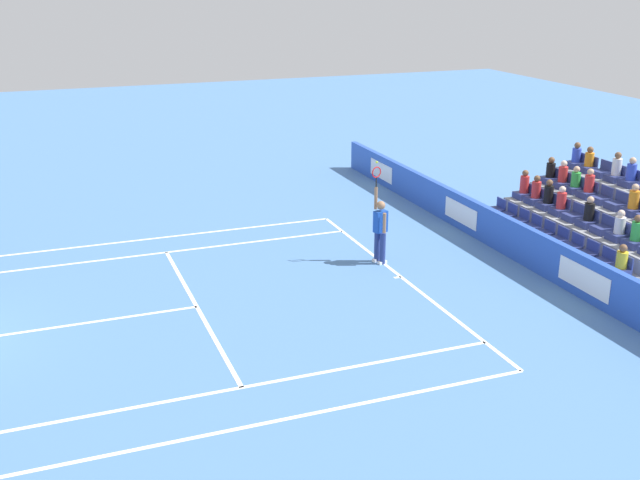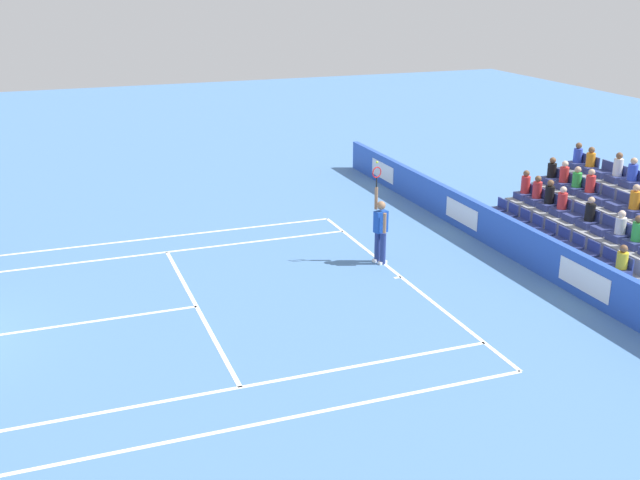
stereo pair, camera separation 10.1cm
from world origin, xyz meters
name	(u,v)px [view 2 (the right image)]	position (x,y,z in m)	size (l,w,h in m)	color
line_baseline	(401,277)	(0.00, -11.89, 0.00)	(10.97, 0.10, 0.01)	white
line_service	(197,306)	(0.00, -6.40, 0.00)	(8.23, 0.10, 0.01)	white
line_centre_service	(58,326)	(0.00, -3.20, 0.00)	(0.10, 6.40, 0.01)	white
line_singles_sideline_left	(151,254)	(4.12, -5.95, 0.00)	(0.10, 11.89, 0.01)	white
line_singles_sideline_right	(217,391)	(-4.12, -5.95, 0.00)	(0.10, 11.89, 0.01)	white
line_doubles_sideline_left	(144,239)	(5.49, -5.95, 0.00)	(0.10, 11.89, 0.01)	white
line_doubles_sideline_right	(235,429)	(-5.49, -5.95, 0.00)	(0.10, 11.89, 0.01)	white
line_centre_mark	(398,277)	(0.00, -11.79, 0.00)	(0.10, 0.20, 0.01)	white
sponsor_barrier	(519,242)	(0.00, -15.50, 0.55)	(23.39, 0.22, 1.10)	blue
tennis_player	(380,229)	(1.20, -11.81, 0.99)	(0.54, 0.41, 2.85)	navy
stadium_stand	(605,225)	(0.01, -18.44, 0.70)	(6.20, 3.80, 2.59)	gray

